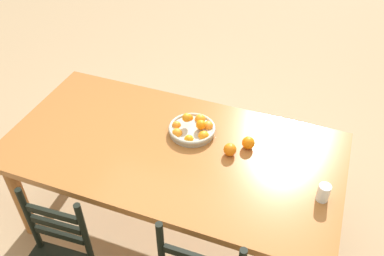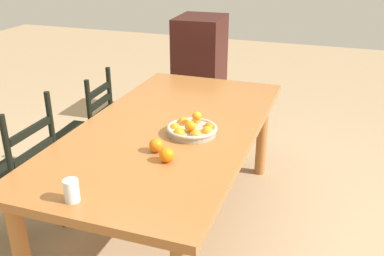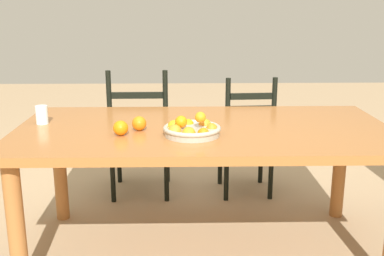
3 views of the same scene
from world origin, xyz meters
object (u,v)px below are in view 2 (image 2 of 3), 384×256
Objects in this scene: chair_near_window at (89,132)px; fruit_bowl at (192,129)px; cabinet at (200,71)px; dining_table at (170,138)px; orange_loose_0 at (156,145)px; drinking_glass at (72,191)px; orange_loose_1 at (167,155)px; chair_by_cabinet at (18,179)px.

fruit_bowl is at bearing 63.26° from chair_near_window.
chair_near_window is 3.02× the size of fruit_bowl.
cabinet is at bearing 161.39° from chair_near_window.
orange_loose_0 is (-0.36, -0.07, 0.13)m from dining_table.
fruit_bowl reaches higher than drinking_glass.
orange_loose_1 is 0.76× the size of drinking_glass.
chair_near_window is 11.67× the size of orange_loose_0.
fruit_bowl is 0.37m from orange_loose_1.
orange_loose_0 is (-0.72, -0.90, 0.36)m from chair_near_window.
dining_table is 6.89× the size of fruit_bowl.
orange_loose_1 reaches higher than dining_table.
orange_loose_1 is (-0.37, 0.01, 0.01)m from fruit_bowl.
chair_near_window reaches higher than dining_table.
fruit_bowl is at bearing -17.41° from drinking_glass.
cabinet reaches higher than drinking_glass.
fruit_bowl is at bearing 108.82° from chair_by_cabinet.
orange_loose_0 is 0.75× the size of drinking_glass.
dining_table is at bearing -5.55° from drinking_glass.
orange_loose_0 is 0.99× the size of orange_loose_1.
chair_by_cabinet is at bearing -4.54° from chair_near_window.
orange_loose_1 is at bearing -168.43° from cabinet.
chair_by_cabinet is 9.25× the size of drinking_glass.
cabinet is 2.31m from orange_loose_0.
chair_near_window is 1.54m from drinking_glass.
fruit_bowl is 0.90m from drinking_glass.
drinking_glass is (-0.93, 0.09, 0.14)m from dining_table.
cabinet is (2.32, -0.43, 0.11)m from chair_by_cabinet.
fruit_bowl reaches higher than orange_loose_1.
orange_loose_0 is 0.59m from drinking_glass.
chair_near_window is 1.58m from cabinet.
dining_table is 2.28× the size of chair_near_window.
drinking_glass is at bearing 174.45° from dining_table.
chair_near_window reaches higher than orange_loose_1.
drinking_glass is (-1.29, -0.74, 0.37)m from chair_near_window.
chair_by_cabinet is 3.21× the size of fruit_bowl.
drinking_glass is at bearing -175.87° from cabinet.
orange_loose_1 is (-0.45, -0.17, 0.13)m from dining_table.
orange_loose_1 is (-2.33, -0.59, 0.24)m from cabinet.
fruit_bowl is at bearing -165.60° from cabinet.
fruit_bowl is (-1.96, -0.60, 0.23)m from cabinet.
fruit_bowl is 3.86× the size of orange_loose_0.
chair_by_cabinet is 0.88× the size of cabinet.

